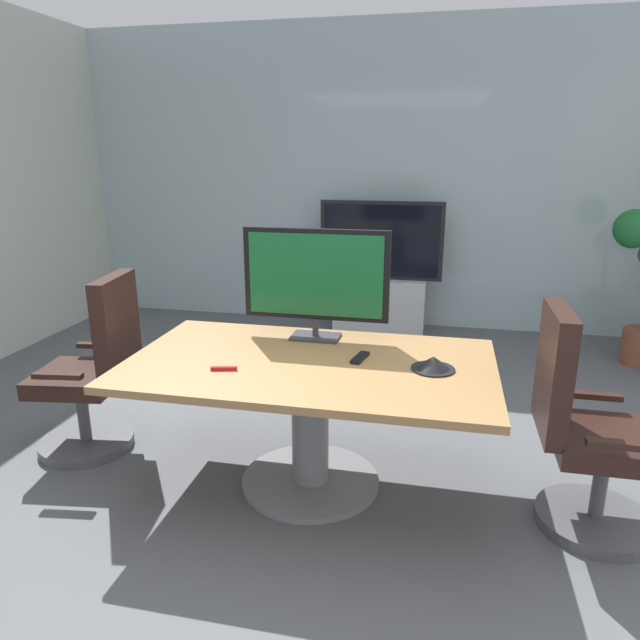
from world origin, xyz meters
name	(u,v)px	position (x,y,z in m)	size (l,w,h in m)	color
ground_plane	(283,496)	(0.00, 0.00, 0.00)	(7.77, 7.77, 0.00)	#515459
wall_back_glass_partition	(371,179)	(0.00, 3.39, 1.49)	(6.13, 0.10, 2.99)	#9EB2B7
conference_table	(310,394)	(0.11, 0.15, 0.53)	(1.90, 1.11, 0.72)	olive
office_chair_left	(94,379)	(-1.24, 0.26, 0.46)	(0.62, 0.60, 1.09)	#4C4C51
office_chair_right	(585,440)	(1.47, 0.08, 0.46)	(0.60, 0.57, 1.09)	#4C4C51
tv_monitor	(316,278)	(0.06, 0.54, 1.08)	(0.84, 0.18, 0.64)	#333338
wall_display_unit	(380,289)	(0.16, 3.03, 0.44)	(1.20, 0.36, 1.31)	#B7BABC
conference_phone	(433,364)	(0.74, 0.16, 0.75)	(0.22, 0.22, 0.07)	black
remote_control	(360,358)	(0.37, 0.23, 0.73)	(0.05, 0.17, 0.02)	black
whiteboard_marker	(224,368)	(-0.27, -0.07, 0.73)	(0.13, 0.02, 0.02)	red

